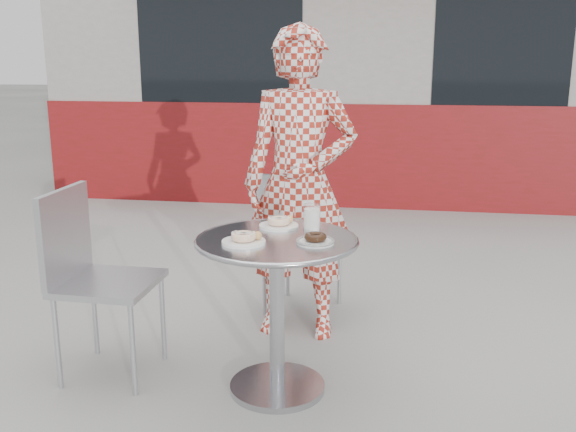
# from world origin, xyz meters

# --- Properties ---
(ground) EXTENTS (60.00, 60.00, 0.00)m
(ground) POSITION_xyz_m (0.00, 0.00, 0.00)
(ground) COLOR #A09D98
(ground) RESTS_ON ground
(storefront) EXTENTS (6.02, 4.55, 3.00)m
(storefront) POSITION_xyz_m (-0.00, 5.56, 1.49)
(storefront) COLOR gray
(storefront) RESTS_ON ground
(bistro_table) EXTENTS (0.69, 0.69, 0.70)m
(bistro_table) POSITION_xyz_m (-0.01, 0.00, 0.53)
(bistro_table) COLOR silver
(bistro_table) RESTS_ON ground
(chair_far) EXTENTS (0.47, 0.48, 0.82)m
(chair_far) POSITION_xyz_m (-0.03, 0.93, 0.25)
(chair_far) COLOR #ADB0B5
(chair_far) RESTS_ON ground
(chair_left) EXTENTS (0.42, 0.42, 0.86)m
(chair_left) POSITION_xyz_m (-0.79, 0.04, 0.27)
(chair_left) COLOR #ADB0B5
(chair_left) RESTS_ON ground
(seated_person) EXTENTS (0.59, 0.40, 1.59)m
(seated_person) POSITION_xyz_m (-0.00, 0.65, 0.80)
(seated_person) COLOR maroon
(seated_person) RESTS_ON ground
(plate_far) EXTENTS (0.18, 0.18, 0.05)m
(plate_far) POSITION_xyz_m (-0.03, 0.18, 0.71)
(plate_far) COLOR white
(plate_far) RESTS_ON bistro_table
(plate_near) EXTENTS (0.18, 0.18, 0.05)m
(plate_near) POSITION_xyz_m (-0.12, -0.09, 0.71)
(plate_near) COLOR white
(plate_near) RESTS_ON bistro_table
(plate_checker) EXTENTS (0.16, 0.16, 0.04)m
(plate_checker) POSITION_xyz_m (0.16, -0.04, 0.71)
(plate_checker) COLOR white
(plate_checker) RESTS_ON bistro_table
(milk_cup) EXTENTS (0.07, 0.07, 0.12)m
(milk_cup) POSITION_xyz_m (0.12, 0.15, 0.75)
(milk_cup) COLOR white
(milk_cup) RESTS_ON bistro_table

